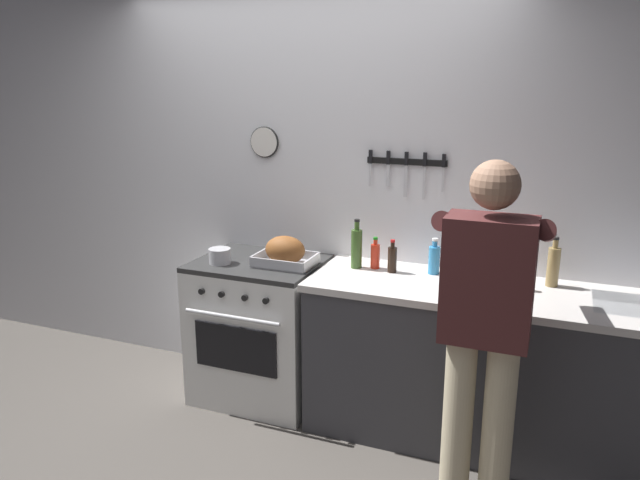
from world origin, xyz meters
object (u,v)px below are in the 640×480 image
at_px(stove, 260,329).
at_px(bottle_vinegar, 553,266).
at_px(bottle_olive_oil, 357,248).
at_px(roasting_pan, 285,252).
at_px(bottle_hot_sauce, 375,255).
at_px(person_cook, 486,319).
at_px(bottle_wine_red, 501,265).
at_px(saucepan, 220,256).
at_px(bottle_soy_sauce, 392,259).
at_px(bottle_dish_soap, 434,259).
at_px(cutting_board, 481,292).

bearing_deg(stove, bottle_vinegar, 5.97).
xyz_separation_m(bottle_olive_oil, bottle_vinegar, (1.08, 0.08, -0.01)).
xyz_separation_m(roasting_pan, bottle_hot_sauce, (0.51, 0.15, -0.00)).
xyz_separation_m(person_cook, bottle_hot_sauce, (-0.72, 0.70, 0.03)).
bearing_deg(bottle_wine_red, saucepan, -173.78).
bearing_deg(roasting_pan, bottle_soy_sauce, 9.96).
bearing_deg(bottle_wine_red, bottle_soy_sauce, 175.89).
relative_size(bottle_vinegar, bottle_wine_red, 0.92).
distance_m(bottle_dish_soap, bottle_wine_red, 0.39).
xyz_separation_m(cutting_board, bottle_olive_oil, (-0.74, 0.19, 0.11)).
bearing_deg(bottle_soy_sauce, bottle_dish_soap, 14.75).
xyz_separation_m(person_cook, bottle_olive_oil, (-0.83, 0.67, 0.07)).
relative_size(bottle_vinegar, bottle_hot_sauce, 1.45).
height_order(saucepan, bottle_hot_sauce, bottle_hot_sauce).
distance_m(bottle_soy_sauce, bottle_hot_sauce, 0.12).
bearing_deg(person_cook, bottle_dish_soap, 23.85).
relative_size(person_cook, bottle_olive_oil, 5.67).
relative_size(person_cook, bottle_vinegar, 6.11).
relative_size(stove, roasting_pan, 2.56).
distance_m(bottle_vinegar, bottle_wine_red, 0.29).
distance_m(roasting_pan, bottle_olive_oil, 0.43).
bearing_deg(person_cook, bottle_soy_sauce, 38.71).
relative_size(roasting_pan, bottle_vinegar, 1.30).
height_order(stove, bottle_dish_soap, bottle_dish_soap).
bearing_deg(stove, bottle_wine_red, 1.88).
relative_size(person_cook, bottle_dish_soap, 7.98).
height_order(roasting_pan, cutting_board, roasting_pan).
xyz_separation_m(cutting_board, bottle_wine_red, (0.08, 0.14, 0.11)).
relative_size(saucepan, cutting_board, 0.37).
bearing_deg(bottle_soy_sauce, person_cook, -47.38).
bearing_deg(roasting_pan, person_cook, -24.06).
distance_m(cutting_board, bottle_soy_sauce, 0.56).
height_order(stove, bottle_hot_sauce, bottle_hot_sauce).
xyz_separation_m(person_cook, bottle_wine_red, (-0.00, 0.62, 0.07)).
xyz_separation_m(person_cook, bottle_vinegar, (0.25, 0.75, 0.06)).
height_order(bottle_vinegar, bottle_dish_soap, bottle_vinegar).
bearing_deg(person_cook, saucepan, 70.83).
height_order(roasting_pan, bottle_wine_red, bottle_wine_red).
xyz_separation_m(stove, bottle_dish_soap, (1.05, 0.15, 0.54)).
distance_m(bottle_olive_oil, bottle_hot_sauce, 0.12).
height_order(cutting_board, bottle_olive_oil, bottle_olive_oil).
height_order(cutting_board, bottle_vinegar, bottle_vinegar).
distance_m(bottle_vinegar, bottle_dish_soap, 0.63).
height_order(roasting_pan, saucepan, roasting_pan).
height_order(person_cook, saucepan, person_cook).
distance_m(bottle_dish_soap, bottle_hot_sauce, 0.34).
xyz_separation_m(bottle_olive_oil, bottle_dish_soap, (0.45, 0.06, -0.04)).
relative_size(bottle_olive_oil, bottle_dish_soap, 1.41).
xyz_separation_m(roasting_pan, bottle_dish_soap, (0.85, 0.17, 0.01)).
distance_m(roasting_pan, cutting_board, 1.16).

